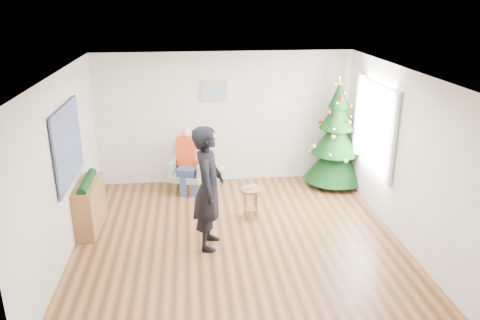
{
  "coord_description": "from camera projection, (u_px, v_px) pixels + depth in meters",
  "views": [
    {
      "loc": [
        -0.67,
        -6.43,
        3.64
      ],
      "look_at": [
        0.1,
        0.6,
        1.1
      ],
      "focal_mm": 35.0,
      "sensor_mm": 36.0,
      "label": 1
    }
  ],
  "objects": [
    {
      "name": "game_controller",
      "position": [
        222.0,
        168.0,
        6.72
      ],
      "size": [
        0.06,
        0.13,
        0.04
      ],
      "primitive_type": "cube",
      "rotation": [
        0.0,
        0.0,
        -0.16
      ],
      "color": "white",
      "rests_on": "standing_man"
    },
    {
      "name": "wall_front",
      "position": [
        265.0,
        248.0,
        4.54
      ],
      "size": [
        5.0,
        0.0,
        5.0
      ],
      "primitive_type": "plane",
      "rotation": [
        -1.57,
        0.0,
        0.0
      ],
      "color": "silver",
      "rests_on": "floor"
    },
    {
      "name": "wall_left",
      "position": [
        62.0,
        168.0,
        6.62
      ],
      "size": [
        0.0,
        5.0,
        5.0
      ],
      "primitive_type": "plane",
      "rotation": [
        1.57,
        0.0,
        1.57
      ],
      "color": "silver",
      "rests_on": "floor"
    },
    {
      "name": "standing_man",
      "position": [
        209.0,
        188.0,
        6.83
      ],
      "size": [
        0.56,
        0.75,
        1.89
      ],
      "primitive_type": "imported",
      "rotation": [
        0.0,
        0.0,
        1.41
      ],
      "color": "black",
      "rests_on": "floor"
    },
    {
      "name": "laptop",
      "position": [
        251.0,
        188.0,
        7.83
      ],
      "size": [
        0.35,
        0.3,
        0.02
      ],
      "primitive_type": "imported",
      "rotation": [
        0.0,
        0.0,
        0.46
      ],
      "color": "silver",
      "rests_on": "stool"
    },
    {
      "name": "stool",
      "position": [
        251.0,
        203.0,
        7.92
      ],
      "size": [
        0.36,
        0.36,
        0.54
      ],
      "rotation": [
        0.0,
        0.0,
        0.11
      ],
      "color": "brown",
      "rests_on": "floor"
    },
    {
      "name": "wall_right",
      "position": [
        400.0,
        155.0,
        7.13
      ],
      "size": [
        0.0,
        5.0,
        5.0
      ],
      "primitive_type": "plane",
      "rotation": [
        1.57,
        0.0,
        -1.57
      ],
      "color": "silver",
      "rests_on": "floor"
    },
    {
      "name": "garland",
      "position": [
        87.0,
        182.0,
        7.38
      ],
      "size": [
        0.14,
        0.9,
        0.14
      ],
      "primitive_type": "cylinder",
      "rotation": [
        1.57,
        0.0,
        0.0
      ],
      "color": "black",
      "rests_on": "console"
    },
    {
      "name": "armchair",
      "position": [
        189.0,
        173.0,
        9.05
      ],
      "size": [
        0.79,
        0.76,
        0.95
      ],
      "rotation": [
        0.0,
        0.0,
        -0.31
      ],
      "color": "#91A081",
      "rests_on": "floor"
    },
    {
      "name": "wall_back",
      "position": [
        224.0,
        118.0,
        9.22
      ],
      "size": [
        5.0,
        0.0,
        5.0
      ],
      "primitive_type": "plane",
      "rotation": [
        1.57,
        0.0,
        0.0
      ],
      "color": "silver",
      "rests_on": "floor"
    },
    {
      "name": "floor",
      "position": [
        238.0,
        239.0,
        7.32
      ],
      "size": [
        5.0,
        5.0,
        0.0
      ],
      "primitive_type": "plane",
      "color": "brown",
      "rests_on": "ground"
    },
    {
      "name": "seated_person",
      "position": [
        188.0,
        160.0,
        8.91
      ],
      "size": [
        0.45,
        0.58,
        1.25
      ],
      "rotation": [
        0.0,
        0.0,
        -0.31
      ],
      "color": "navy",
      "rests_on": "armchair"
    },
    {
      "name": "window_panel",
      "position": [
        375.0,
        125.0,
        8.0
      ],
      "size": [
        0.04,
        1.3,
        1.4
      ],
      "primitive_type": "cube",
      "color": "white",
      "rests_on": "wall_right"
    },
    {
      "name": "ceiling",
      "position": [
        238.0,
        73.0,
        6.44
      ],
      "size": [
        5.0,
        5.0,
        0.0
      ],
      "primitive_type": "plane",
      "rotation": [
        3.14,
        0.0,
        0.0
      ],
      "color": "white",
      "rests_on": "wall_back"
    },
    {
      "name": "framed_picture",
      "position": [
        214.0,
        91.0,
        8.98
      ],
      "size": [
        0.52,
        0.05,
        0.42
      ],
      "color": "tan",
      "rests_on": "wall_back"
    },
    {
      "name": "tapestry",
      "position": [
        68.0,
        144.0,
        6.82
      ],
      "size": [
        0.03,
        1.5,
        1.15
      ],
      "primitive_type": "cube",
      "color": "black",
      "rests_on": "wall_left"
    },
    {
      "name": "curtains",
      "position": [
        373.0,
        125.0,
        8.0
      ],
      "size": [
        0.05,
        1.75,
        1.5
      ],
      "color": "white",
      "rests_on": "wall_right"
    },
    {
      "name": "console",
      "position": [
        90.0,
        206.0,
        7.52
      ],
      "size": [
        0.34,
        1.01,
        0.8
      ],
      "primitive_type": "cube",
      "rotation": [
        0.0,
        0.0,
        -0.04
      ],
      "color": "brown",
      "rests_on": "floor"
    },
    {
      "name": "christmas_tree",
      "position": [
        336.0,
        138.0,
        9.11
      ],
      "size": [
        1.19,
        1.19,
        2.14
      ],
      "rotation": [
        0.0,
        0.0,
        0.08
      ],
      "color": "#3F2816",
      "rests_on": "floor"
    }
  ]
}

